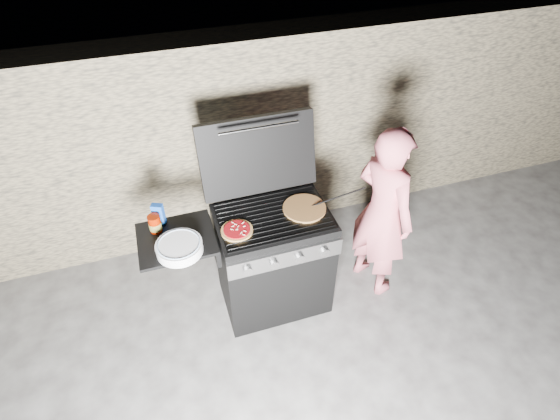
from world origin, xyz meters
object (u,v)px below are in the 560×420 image
object	(u,v)px
pizza_topped	(237,230)
sauce_jar	(155,224)
gas_grill	(242,268)
person	(382,214)

from	to	relation	value
pizza_topped	sauce_jar	bearing A→B (deg)	160.29
gas_grill	pizza_topped	size ratio (longest dim) A/B	6.30
pizza_topped	sauce_jar	distance (m)	0.54
pizza_topped	sauce_jar	size ratio (longest dim) A/B	1.68
gas_grill	pizza_topped	distance (m)	0.47
pizza_topped	gas_grill	bearing A→B (deg)	71.57
sauce_jar	person	xyz separation A→B (m)	(1.63, -0.16, -0.22)
pizza_topped	sauce_jar	xyz separation A→B (m)	(-0.51, 0.18, 0.04)
gas_grill	person	xyz separation A→B (m)	(1.09, -0.05, 0.29)
person	sauce_jar	bearing A→B (deg)	67.24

